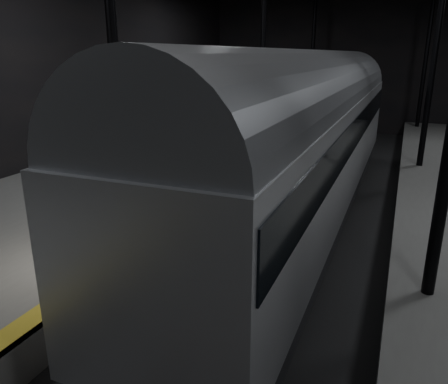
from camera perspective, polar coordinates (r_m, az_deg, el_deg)
The scene contains 6 objects.
ground at distance 14.79m, azimuth 9.20°, elevation -5.96°, with size 44.00×44.00×0.00m, color black.
platform_left at distance 17.69m, azimuth -15.01°, elevation -0.63°, with size 9.00×43.80×1.00m, color #575755.
tactile_strip at distance 15.41m, azimuth -2.43°, elevation -0.76°, with size 0.50×43.80×0.01m, color olive.
track at distance 14.76m, azimuth 9.22°, elevation -5.72°, with size 2.40×43.00×0.24m.
train at distance 15.46m, azimuth 11.29°, elevation 7.62°, with size 3.27×21.87×5.85m.
woman at distance 13.34m, azimuth -11.77°, elevation -0.29°, with size 0.61×0.40×1.68m, color #937A5A.
Camera 1 is at (2.92, -13.26, 5.86)m, focal length 35.00 mm.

